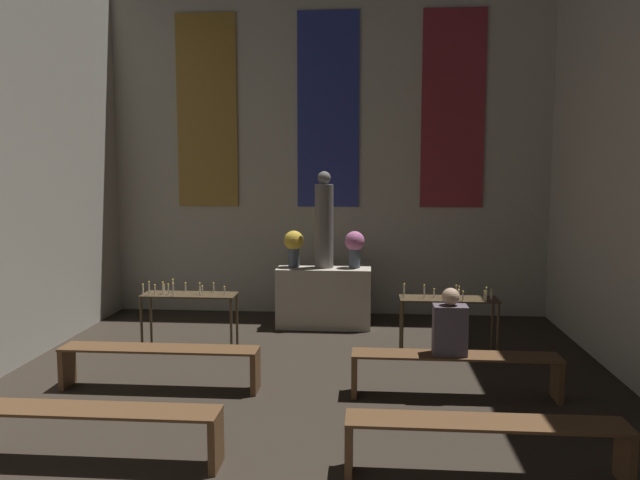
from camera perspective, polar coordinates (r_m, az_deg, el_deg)
The scene contains 12 objects.
wall_back at distance 10.57m, azimuth 0.77°, elevation 8.84°, with size 7.53×0.16×5.71m.
altar at distance 9.80m, azimuth 0.37°, elevation -5.22°, with size 1.46×0.63×0.93m.
statue at distance 9.63m, azimuth 0.38°, elevation 1.58°, with size 0.29×0.29×1.49m.
flower_vase_left at distance 9.71m, azimuth -2.41°, elevation -0.42°, with size 0.31×0.31×0.57m.
flower_vase_right at distance 9.64m, azimuth 3.18°, elevation -0.47°, with size 0.31×0.31×0.57m.
candle_rack_left at distance 8.78m, azimuth -11.91°, elevation -5.47°, with size 1.29×0.43×0.95m.
candle_rack_right at distance 8.49m, azimuth 11.70°, elevation -5.87°, with size 1.29×0.43×0.95m.
pew_second_left at distance 5.77m, azimuth -20.41°, elevation -15.38°, with size 2.23×0.36×0.48m.
pew_second_right at distance 5.36m, azimuth 14.87°, elevation -16.92°, with size 2.23×0.36×0.48m.
pew_back_left at distance 7.33m, azimuth -14.44°, elevation -10.42°, with size 2.23×0.36×0.48m.
pew_back_right at distance 7.01m, azimuth 12.23°, elevation -11.15°, with size 2.23×0.36×0.48m.
person_seated at distance 6.88m, azimuth 11.80°, elevation -7.68°, with size 0.36×0.24×0.72m.
Camera 1 is at (0.70, -1.12, 2.47)m, focal length 35.00 mm.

